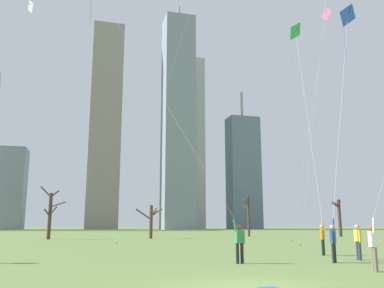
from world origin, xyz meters
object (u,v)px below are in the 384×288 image
(distant_kite_drifting_right_white, at_px, (27,25))
(bare_tree_rightmost, at_px, (50,213))
(kite_flyer_midfield_center_teal, at_px, (209,188))
(distant_kite_drifting_left_red, at_px, (193,4))
(bare_tree_leftmost, at_px, (248,215))
(distant_kite_low_near_trees_pink, at_px, (324,29))
(bare_tree_left_of_center, at_px, (339,216))
(bystander_watching_nearby, at_px, (358,240))
(kite_flyer_foreground_right_blue, at_px, (338,164))
(kite_flyer_foreground_left_green, at_px, (313,164))
(bare_tree_center, at_px, (151,220))

(distant_kite_drifting_right_white, relative_size, bare_tree_rightmost, 3.64)
(kite_flyer_midfield_center_teal, relative_size, distant_kite_drifting_left_red, 0.49)
(kite_flyer_midfield_center_teal, xyz_separation_m, bare_tree_leftmost, (16.33, 34.69, -0.32))
(distant_kite_low_near_trees_pink, bearing_deg, distant_kite_drifting_left_red, 167.10)
(distant_kite_drifting_right_white, xyz_separation_m, bare_tree_leftmost, (27.06, 15.94, -15.89))
(distant_kite_drifting_right_white, xyz_separation_m, bare_tree_left_of_center, (38.26, 12.00, -16.14))
(bystander_watching_nearby, relative_size, distant_kite_drifting_right_white, 0.08)
(bystander_watching_nearby, height_order, distant_kite_drifting_right_white, distant_kite_drifting_right_white)
(distant_kite_drifting_left_red, relative_size, distant_kite_low_near_trees_pink, 1.17)
(kite_flyer_foreground_right_blue, bearing_deg, kite_flyer_foreground_left_green, 72.92)
(bare_tree_leftmost, bearing_deg, bare_tree_center, -161.53)
(distant_kite_drifting_left_red, distance_m, bare_tree_leftmost, 28.32)
(bystander_watching_nearby, relative_size, bare_tree_center, 0.43)
(kite_flyer_foreground_left_green, distance_m, bare_tree_leftmost, 31.03)
(bystander_watching_nearby, distance_m, bare_tree_leftmost, 35.79)
(kite_flyer_foreground_left_green, relative_size, kite_flyer_midfield_center_teal, 1.33)
(kite_flyer_foreground_left_green, distance_m, kite_flyer_foreground_right_blue, 4.74)
(kite_flyer_foreground_left_green, height_order, bare_tree_rightmost, kite_flyer_foreground_left_green)
(bare_tree_left_of_center, height_order, bare_tree_rightmost, bare_tree_rightmost)
(kite_flyer_midfield_center_teal, xyz_separation_m, bare_tree_rightmost, (-8.57, 30.66, -0.43))
(bystander_watching_nearby, height_order, bare_tree_rightmost, bare_tree_rightmost)
(kite_flyer_foreground_left_green, xyz_separation_m, bare_tree_left_of_center, (19.43, 25.88, -2.57))
(distant_kite_drifting_right_white, distance_m, bare_tree_leftmost, 35.20)
(kite_flyer_foreground_right_blue, distance_m, bare_tree_center, 30.08)
(bare_tree_rightmost, bearing_deg, distant_kite_low_near_trees_pink, -30.06)
(bystander_watching_nearby, bearing_deg, distant_kite_drifting_right_white, 134.07)
(kite_flyer_foreground_left_green, bearing_deg, kite_flyer_foreground_right_blue, -107.08)
(kite_flyer_foreground_left_green, bearing_deg, distant_kite_drifting_left_red, 105.25)
(kite_flyer_foreground_left_green, distance_m, distant_kite_drifting_right_white, 27.05)
(distant_kite_drifting_right_white, bearing_deg, bare_tree_leftmost, 30.50)
(bystander_watching_nearby, xyz_separation_m, bare_tree_center, (-4.90, 29.93, 1.22))
(kite_flyer_foreground_right_blue, height_order, bare_tree_rightmost, kite_flyer_foreground_right_blue)
(distant_kite_drifting_left_red, bearing_deg, bare_tree_rightmost, 137.29)
(kite_flyer_foreground_left_green, bearing_deg, bystander_watching_nearby, -99.36)
(bare_tree_center, bearing_deg, kite_flyer_midfield_center_teal, -94.60)
(bare_tree_left_of_center, distance_m, bare_tree_rightmost, 36.11)
(kite_flyer_foreground_left_green, height_order, distant_kite_low_near_trees_pink, distant_kite_low_near_trees_pink)
(kite_flyer_midfield_center_teal, bearing_deg, bystander_watching_nearby, 0.90)
(distant_kite_low_near_trees_pink, bearing_deg, bystander_watching_nearby, -121.60)
(bare_tree_leftmost, bearing_deg, distant_kite_low_near_trees_pink, -87.95)
(distant_kite_drifting_left_red, relative_size, distant_kite_drifting_right_white, 1.26)
(bystander_watching_nearby, bearing_deg, bare_tree_left_of_center, 56.59)
(distant_kite_drifting_left_red, bearing_deg, kite_flyer_foreground_right_blue, -82.54)
(bystander_watching_nearby, bearing_deg, distant_kite_drifting_left_red, 99.15)
(distant_kite_drifting_left_red, height_order, distant_kite_drifting_right_white, distant_kite_drifting_left_red)
(kite_flyer_foreground_left_green, relative_size, kite_flyer_foreground_right_blue, 1.11)
(bare_tree_left_of_center, bearing_deg, distant_kite_low_near_trees_pink, -125.25)
(distant_kite_drifting_left_red, xyz_separation_m, bare_tree_left_of_center, (23.22, 11.99, -20.35))
(bystander_watching_nearby, height_order, bare_tree_left_of_center, bare_tree_left_of_center)
(bare_tree_rightmost, xyz_separation_m, bare_tree_center, (10.99, -0.62, -0.64))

